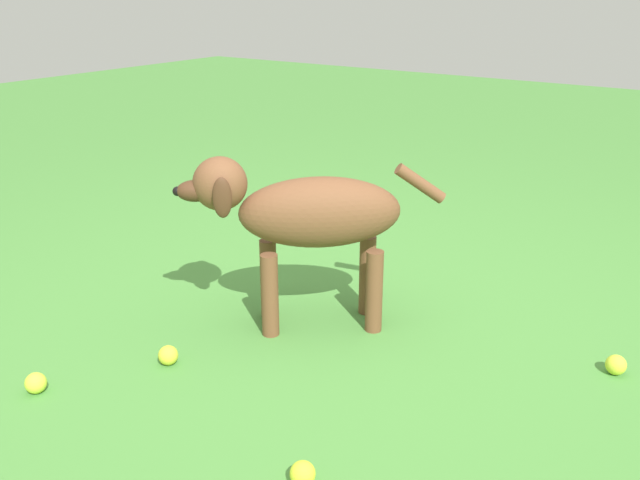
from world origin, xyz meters
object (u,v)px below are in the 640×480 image
object	(u,v)px
dog	(304,216)
tennis_ball_3	(168,355)
tennis_ball_2	(303,474)
tennis_ball_0	(616,365)
tennis_ball_1	(36,383)

from	to	relation	value
dog	tennis_ball_3	world-z (taller)	dog
dog	tennis_ball_3	bearing A→B (deg)	27.48
tennis_ball_2	tennis_ball_3	bearing A→B (deg)	162.96
tennis_ball_0	tennis_ball_1	distance (m)	1.83
tennis_ball_1	tennis_ball_2	distance (m)	0.93
tennis_ball_0	tennis_ball_1	bearing A→B (deg)	-141.89
tennis_ball_0	dog	bearing A→B (deg)	-164.31
tennis_ball_1	tennis_ball_2	size ratio (longest dim) A/B	1.00
dog	tennis_ball_3	xyz separation A→B (m)	(-0.20, -0.49, -0.39)
dog	tennis_ball_1	xyz separation A→B (m)	(-0.41, -0.84, -0.39)
tennis_ball_1	tennis_ball_3	bearing A→B (deg)	58.91
dog	tennis_ball_2	world-z (taller)	dog
dog	tennis_ball_2	distance (m)	0.95
tennis_ball_0	tennis_ball_3	bearing A→B (deg)	-147.61
tennis_ball_2	tennis_ball_0	bearing A→B (deg)	62.39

